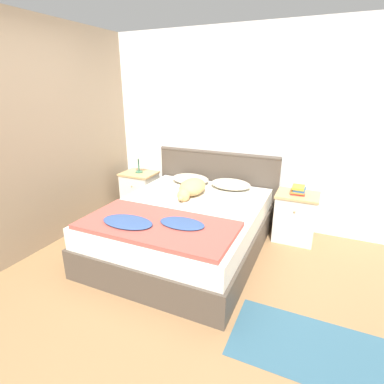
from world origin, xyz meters
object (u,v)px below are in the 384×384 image
(dog, at_px, (192,188))
(pillow_left, at_px, (190,179))
(bed, at_px, (185,228))
(pillow_right, at_px, (231,184))
(table_lamp, at_px, (138,153))
(nightstand_left, at_px, (140,192))
(book_stack, at_px, (298,190))
(nightstand_right, at_px, (295,217))

(dog, bearing_deg, pillow_left, 116.54)
(bed, xyz_separation_m, pillow_left, (-0.29, 0.79, 0.34))
(pillow_right, height_order, table_lamp, table_lamp)
(dog, bearing_deg, table_lamp, 157.80)
(pillow_right, relative_size, table_lamp, 1.40)
(nightstand_left, distance_m, dog, 1.20)
(bed, bearing_deg, nightstand_left, 145.32)
(nightstand_left, height_order, book_stack, book_stack)
(pillow_right, bearing_deg, book_stack, -0.00)
(pillow_left, relative_size, dog, 0.80)
(pillow_right, bearing_deg, nightstand_left, -179.68)
(pillow_left, height_order, pillow_right, same)
(pillow_right, xyz_separation_m, book_stack, (0.84, -0.00, 0.04))
(nightstand_left, relative_size, nightstand_right, 1.00)
(bed, xyz_separation_m, dog, (-0.07, 0.36, 0.37))
(pillow_left, bearing_deg, book_stack, -0.00)
(nightstand_left, relative_size, book_stack, 2.78)
(bed, relative_size, pillow_left, 3.89)
(nightstand_right, relative_size, dog, 0.92)
(table_lamp, bearing_deg, pillow_right, 0.04)
(nightstand_left, bearing_deg, book_stack, 0.20)
(dog, relative_size, table_lamp, 1.76)
(pillow_right, height_order, book_stack, book_stack)
(nightstand_right, xyz_separation_m, table_lamp, (-2.27, 0.01, 0.59))
(nightstand_left, xyz_separation_m, nightstand_right, (2.27, 0.00, 0.00))
(pillow_left, distance_m, table_lamp, 0.89)
(nightstand_left, bearing_deg, bed, -34.68)
(pillow_right, xyz_separation_m, table_lamp, (-1.43, -0.00, 0.28))
(nightstand_right, relative_size, pillow_left, 1.15)
(pillow_left, height_order, book_stack, book_stack)
(book_stack, height_order, table_lamp, table_lamp)
(nightstand_left, xyz_separation_m, pillow_right, (1.43, 0.01, 0.31))
(nightstand_left, distance_m, pillow_left, 0.90)
(nightstand_left, distance_m, book_stack, 2.30)
(nightstand_left, xyz_separation_m, book_stack, (2.27, 0.01, 0.35))
(bed, distance_m, book_stack, 1.44)
(nightstand_left, xyz_separation_m, table_lamp, (0.00, 0.01, 0.59))
(dog, xyz_separation_m, book_stack, (1.21, 0.43, 0.01))
(pillow_left, bearing_deg, dog, -63.46)
(nightstand_left, height_order, table_lamp, table_lamp)
(nightstand_left, bearing_deg, pillow_right, 0.32)
(bed, xyz_separation_m, table_lamp, (-1.14, 0.79, 0.62))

